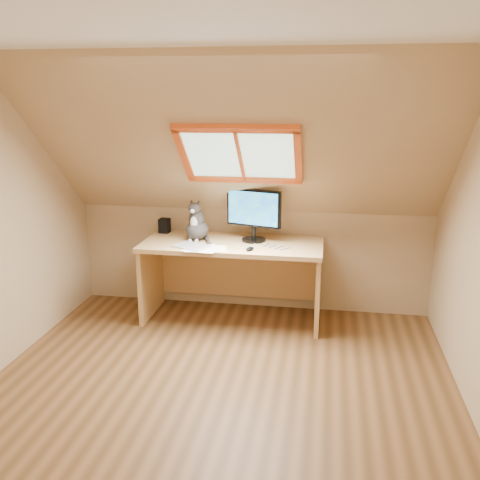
# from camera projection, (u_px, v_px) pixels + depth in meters

# --- Properties ---
(ground) EXTENTS (3.50, 3.50, 0.00)m
(ground) POSITION_uv_depth(u_px,v_px,m) (216.00, 395.00, 3.86)
(ground) COLOR brown
(ground) RESTS_ON ground
(room_shell) EXTENTS (3.52, 3.52, 2.41)m
(room_shell) POSITION_uv_depth(u_px,v_px,m) (211.00, 204.00, 3.40)
(room_shell) COLOR tan
(room_shell) RESTS_ON ground
(desk) EXTENTS (1.68, 0.74, 0.77)m
(desk) POSITION_uv_depth(u_px,v_px,m) (234.00, 263.00, 5.12)
(desk) COLOR tan
(desk) RESTS_ON ground
(monitor) EXTENTS (0.52, 0.22, 0.49)m
(monitor) POSITION_uv_depth(u_px,v_px,m) (254.00, 212.00, 4.97)
(monitor) COLOR black
(monitor) RESTS_ON desk
(cat) EXTENTS (0.25, 0.29, 0.40)m
(cat) POSITION_uv_depth(u_px,v_px,m) (197.00, 225.00, 5.05)
(cat) COLOR #3C3735
(cat) RESTS_ON desk
(desk_speaker) EXTENTS (0.11, 0.11, 0.14)m
(desk_speaker) POSITION_uv_depth(u_px,v_px,m) (164.00, 226.00, 5.33)
(desk_speaker) COLOR black
(desk_speaker) RESTS_ON desk
(graphics_tablet) EXTENTS (0.36, 0.32, 0.01)m
(graphics_tablet) POSITION_uv_depth(u_px,v_px,m) (192.00, 246.00, 4.84)
(graphics_tablet) COLOR #B2B2B7
(graphics_tablet) RESTS_ON desk
(mouse) EXTENTS (0.09, 0.11, 0.03)m
(mouse) POSITION_uv_depth(u_px,v_px,m) (250.00, 249.00, 4.73)
(mouse) COLOR black
(mouse) RESTS_ON desk
(papers) EXTENTS (0.35, 0.30, 0.01)m
(papers) POSITION_uv_depth(u_px,v_px,m) (209.00, 249.00, 4.77)
(papers) COLOR white
(papers) RESTS_ON desk
(cables) EXTENTS (0.51, 0.26, 0.01)m
(cables) POSITION_uv_depth(u_px,v_px,m) (265.00, 247.00, 4.83)
(cables) COLOR silver
(cables) RESTS_ON desk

